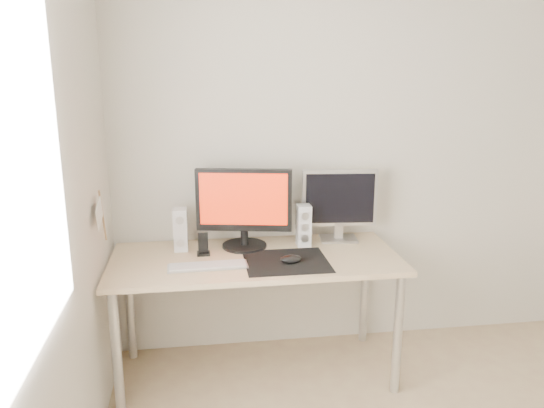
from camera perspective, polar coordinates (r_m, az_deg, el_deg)
wall_back at (r=3.41m, az=13.21°, el=5.64°), size 3.50×0.00×3.50m
wall_left at (r=1.56m, az=-26.99°, el=-5.85°), size 0.00×3.50×3.50m
mousepad at (r=2.89m, az=1.55°, el=-6.19°), size 0.45×0.40×0.00m
mouse at (r=2.86m, az=2.06°, el=-5.95°), size 0.12×0.07×0.04m
desk at (r=2.99m, az=-1.77°, el=-7.07°), size 1.60×0.70×0.73m
main_monitor at (r=3.04m, az=-3.04°, el=-0.15°), size 0.55×0.30×0.47m
second_monitor at (r=3.20m, az=7.26°, el=0.25°), size 0.45×0.18×0.43m
speaker_left at (r=3.07m, az=-9.82°, el=-2.73°), size 0.08×0.09×0.25m
speaker_right at (r=3.12m, az=3.42°, el=-2.31°), size 0.08×0.09×0.25m
keyboard at (r=2.83m, az=-6.92°, el=-6.63°), size 0.42×0.13×0.02m
phone_dock at (r=3.00m, az=-7.40°, el=-4.74°), size 0.07×0.06×0.13m
pennant at (r=2.76m, az=-17.97°, el=-1.00°), size 0.01×0.23×0.29m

